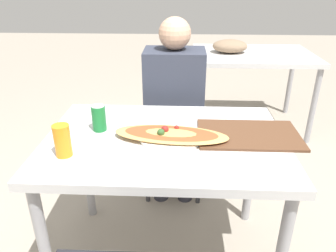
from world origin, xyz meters
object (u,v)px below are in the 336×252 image
(pizza_main, at_px, (171,135))
(soda_can, at_px, (99,118))
(dining_table, at_px, (165,153))
(chair_far_seated, at_px, (174,120))
(drink_glass, at_px, (62,141))
(person_seated, at_px, (174,99))

(pizza_main, relative_size, soda_can, 4.28)
(dining_table, distance_m, chair_far_seated, 0.73)
(soda_can, bearing_deg, drink_glass, -110.54)
(dining_table, bearing_deg, chair_far_seated, 87.94)
(pizza_main, xyz_separation_m, soda_can, (-0.34, 0.08, 0.04))
(pizza_main, bearing_deg, chair_far_seated, 90.15)
(chair_far_seated, height_order, person_seated, person_seated)
(chair_far_seated, relative_size, person_seated, 0.74)
(drink_glass, bearing_deg, dining_table, 23.79)
(dining_table, relative_size, pizza_main, 2.05)
(chair_far_seated, bearing_deg, person_seated, 90.00)
(pizza_main, bearing_deg, drink_glass, -159.38)
(pizza_main, relative_size, drink_glass, 3.92)
(dining_table, bearing_deg, pizza_main, -29.88)
(dining_table, xyz_separation_m, soda_can, (-0.32, 0.06, 0.15))
(dining_table, xyz_separation_m, drink_glass, (-0.41, -0.18, 0.15))
(pizza_main, bearing_deg, soda_can, 166.99)
(chair_far_seated, relative_size, drink_glass, 6.48)
(person_seated, distance_m, pizza_main, 0.62)
(pizza_main, height_order, drink_glass, drink_glass)
(person_seated, relative_size, drink_glass, 8.76)
(dining_table, height_order, drink_glass, drink_glass)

